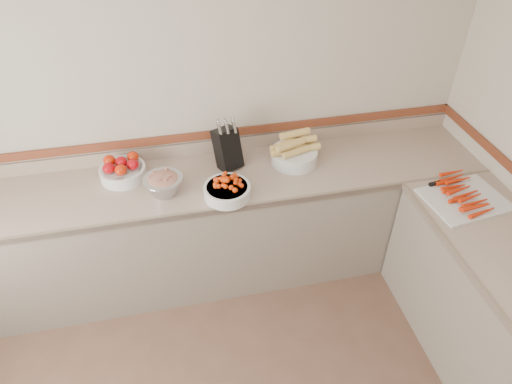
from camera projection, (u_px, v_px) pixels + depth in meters
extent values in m
plane|color=#BFB29D|center=(184.00, 104.00, 3.05)|extent=(4.00, 0.00, 4.00)
cube|color=tan|center=(195.00, 183.00, 3.07)|extent=(4.00, 0.65, 0.04)
cube|color=gray|center=(200.00, 231.00, 3.35)|extent=(4.00, 0.63, 0.86)
cube|color=#7C6753|center=(201.00, 214.00, 2.83)|extent=(4.00, 0.02, 0.04)
cube|color=tan|center=(189.00, 149.00, 3.26)|extent=(4.00, 0.02, 0.10)
cube|color=brown|center=(188.00, 137.00, 3.19)|extent=(4.00, 0.02, 0.06)
cube|color=black|center=(505.00, 332.00, 2.26)|extent=(0.02, 0.58, 0.06)
cylinder|color=silver|center=(499.00, 341.00, 2.31)|extent=(0.02, 0.50, 0.02)
cube|color=black|center=(227.00, 149.00, 3.10)|extent=(0.22, 0.23, 0.30)
cylinder|color=silver|center=(220.00, 129.00, 2.95)|extent=(0.03, 0.04, 0.08)
cylinder|color=silver|center=(227.00, 128.00, 2.96)|extent=(0.03, 0.04, 0.08)
cylinder|color=silver|center=(235.00, 127.00, 2.97)|extent=(0.03, 0.04, 0.08)
cylinder|color=silver|center=(219.00, 127.00, 2.98)|extent=(0.03, 0.04, 0.08)
cylinder|color=silver|center=(226.00, 126.00, 2.98)|extent=(0.03, 0.04, 0.08)
cylinder|color=silver|center=(234.00, 125.00, 2.99)|extent=(0.03, 0.04, 0.08)
cylinder|color=silver|center=(218.00, 124.00, 3.00)|extent=(0.03, 0.04, 0.08)
cylinder|color=silver|center=(226.00, 123.00, 3.01)|extent=(0.03, 0.04, 0.08)
cylinder|color=silver|center=(233.00, 123.00, 3.02)|extent=(0.03, 0.04, 0.08)
cylinder|color=silver|center=(123.00, 172.00, 3.06)|extent=(0.31, 0.31, 0.08)
torus|color=silver|center=(122.00, 168.00, 3.03)|extent=(0.31, 0.31, 0.01)
cylinder|color=white|center=(122.00, 168.00, 3.03)|extent=(0.27, 0.27, 0.01)
ellipsoid|color=#B3070D|center=(109.00, 168.00, 2.97)|extent=(0.08, 0.08, 0.07)
ellipsoid|color=red|center=(121.00, 170.00, 2.95)|extent=(0.08, 0.08, 0.07)
ellipsoid|color=#B3070D|center=(133.00, 164.00, 3.00)|extent=(0.08, 0.08, 0.07)
ellipsoid|color=red|center=(109.00, 160.00, 3.03)|extent=(0.08, 0.08, 0.07)
ellipsoid|color=#B3070D|center=(121.00, 162.00, 3.02)|extent=(0.08, 0.08, 0.07)
ellipsoid|color=red|center=(133.00, 157.00, 3.07)|extent=(0.08, 0.08, 0.07)
cylinder|color=silver|center=(227.00, 191.00, 2.90)|extent=(0.30, 0.30, 0.08)
torus|color=silver|center=(227.00, 187.00, 2.88)|extent=(0.30, 0.30, 0.01)
cylinder|color=white|center=(227.00, 187.00, 2.88)|extent=(0.26, 0.26, 0.01)
sphere|color=red|center=(236.00, 180.00, 2.85)|extent=(0.03, 0.03, 0.03)
sphere|color=red|center=(214.00, 191.00, 2.81)|extent=(0.03, 0.03, 0.03)
sphere|color=red|center=(227.00, 176.00, 2.88)|extent=(0.03, 0.03, 0.03)
sphere|color=red|center=(219.00, 182.00, 2.84)|extent=(0.03, 0.03, 0.03)
sphere|color=red|center=(221.00, 179.00, 2.85)|extent=(0.03, 0.03, 0.03)
sphere|color=red|center=(234.00, 179.00, 2.86)|extent=(0.03, 0.03, 0.03)
sphere|color=red|center=(223.00, 192.00, 2.79)|extent=(0.03, 0.03, 0.03)
sphere|color=red|center=(226.00, 177.00, 2.86)|extent=(0.03, 0.03, 0.03)
sphere|color=red|center=(235.00, 190.00, 2.81)|extent=(0.03, 0.03, 0.03)
sphere|color=red|center=(239.00, 190.00, 2.81)|extent=(0.03, 0.03, 0.03)
sphere|color=red|center=(227.00, 178.00, 2.83)|extent=(0.03, 0.03, 0.03)
sphere|color=red|center=(229.00, 173.00, 2.95)|extent=(0.03, 0.03, 0.03)
sphere|color=red|center=(217.00, 182.00, 2.84)|extent=(0.03, 0.03, 0.03)
sphere|color=red|center=(236.00, 177.00, 2.91)|extent=(0.03, 0.03, 0.03)
sphere|color=red|center=(230.00, 179.00, 2.85)|extent=(0.03, 0.03, 0.03)
sphere|color=red|center=(234.00, 176.00, 2.91)|extent=(0.03, 0.03, 0.03)
sphere|color=red|center=(215.00, 184.00, 2.83)|extent=(0.03, 0.03, 0.03)
sphere|color=red|center=(210.00, 185.00, 2.85)|extent=(0.03, 0.03, 0.03)
sphere|color=red|center=(230.00, 177.00, 2.89)|extent=(0.03, 0.03, 0.03)
sphere|color=red|center=(231.00, 178.00, 2.85)|extent=(0.03, 0.03, 0.03)
sphere|color=red|center=(226.00, 179.00, 2.85)|extent=(0.03, 0.03, 0.03)
sphere|color=red|center=(236.00, 178.00, 2.89)|extent=(0.03, 0.03, 0.03)
sphere|color=red|center=(226.00, 180.00, 2.85)|extent=(0.03, 0.03, 0.03)
sphere|color=red|center=(216.00, 176.00, 2.92)|extent=(0.03, 0.03, 0.03)
sphere|color=red|center=(225.00, 173.00, 2.95)|extent=(0.03, 0.03, 0.03)
sphere|color=red|center=(216.00, 176.00, 2.93)|extent=(0.03, 0.03, 0.03)
sphere|color=red|center=(227.00, 178.00, 2.84)|extent=(0.03, 0.03, 0.03)
sphere|color=red|center=(213.00, 186.00, 2.84)|extent=(0.03, 0.03, 0.03)
sphere|color=red|center=(227.00, 180.00, 2.85)|extent=(0.03, 0.03, 0.03)
sphere|color=red|center=(225.00, 177.00, 2.84)|extent=(0.03, 0.03, 0.03)
cylinder|color=silver|center=(294.00, 156.00, 3.19)|extent=(0.32, 0.32, 0.10)
torus|color=silver|center=(294.00, 151.00, 3.16)|extent=(0.32, 0.32, 0.01)
cylinder|color=tan|center=(286.00, 151.00, 3.12)|extent=(0.22, 0.09, 0.05)
cylinder|color=tan|center=(297.00, 152.00, 3.11)|extent=(0.22, 0.11, 0.05)
cylinder|color=tan|center=(305.00, 148.00, 3.15)|extent=(0.22, 0.05, 0.05)
cylinder|color=tan|center=(285.00, 145.00, 3.17)|extent=(0.22, 0.10, 0.05)
cylinder|color=tan|center=(298.00, 143.00, 3.19)|extent=(0.22, 0.06, 0.05)
cylinder|color=tan|center=(292.00, 142.00, 3.11)|extent=(0.22, 0.10, 0.05)
cylinder|color=tan|center=(301.00, 140.00, 3.13)|extent=(0.22, 0.06, 0.05)
cylinder|color=tan|center=(295.00, 134.00, 3.11)|extent=(0.22, 0.08, 0.05)
cylinder|color=tan|center=(290.00, 145.00, 3.08)|extent=(0.22, 0.12, 0.05)
cylinder|color=#B2B2BA|center=(164.00, 186.00, 2.92)|extent=(0.26, 0.26, 0.12)
torus|color=#B2B2BA|center=(163.00, 179.00, 2.88)|extent=(0.26, 0.26, 0.01)
ellipsoid|color=#A7134B|center=(163.00, 180.00, 2.89)|extent=(0.21, 0.21, 0.07)
cube|color=#A7134B|center=(153.00, 173.00, 2.92)|extent=(0.02, 0.02, 0.02)
cube|color=#93AC53|center=(170.00, 176.00, 2.87)|extent=(0.02, 0.02, 0.02)
cube|color=#A7134B|center=(167.00, 180.00, 2.84)|extent=(0.02, 0.02, 0.02)
cube|color=#93AC53|center=(167.00, 169.00, 2.92)|extent=(0.02, 0.02, 0.02)
cube|color=#A7134B|center=(162.00, 175.00, 2.88)|extent=(0.02, 0.02, 0.02)
cube|color=#93AC53|center=(156.00, 179.00, 2.86)|extent=(0.02, 0.02, 0.02)
cube|color=#A7134B|center=(164.00, 177.00, 2.89)|extent=(0.02, 0.02, 0.02)
cube|color=#93AC53|center=(163.00, 177.00, 2.88)|extent=(0.02, 0.02, 0.02)
cube|color=#A7134B|center=(161.00, 184.00, 2.83)|extent=(0.02, 0.02, 0.02)
cube|color=#93AC53|center=(160.00, 180.00, 2.83)|extent=(0.02, 0.02, 0.02)
cube|color=#A7134B|center=(150.00, 178.00, 2.88)|extent=(0.02, 0.02, 0.02)
cube|color=#93AC53|center=(162.00, 177.00, 2.88)|extent=(0.02, 0.02, 0.02)
cube|color=#A7134B|center=(168.00, 177.00, 2.87)|extent=(0.02, 0.02, 0.02)
cube|color=#93AC53|center=(163.00, 180.00, 2.87)|extent=(0.02, 0.02, 0.02)
cube|color=silver|center=(465.00, 199.00, 2.89)|extent=(0.53, 0.44, 0.01)
cone|color=red|center=(480.00, 213.00, 2.76)|extent=(0.19, 0.05, 0.03)
cone|color=red|center=(479.00, 206.00, 2.76)|extent=(0.19, 0.05, 0.03)
cone|color=red|center=(475.00, 207.00, 2.80)|extent=(0.19, 0.05, 0.03)
cone|color=red|center=(472.00, 204.00, 2.82)|extent=(0.19, 0.05, 0.03)
cone|color=red|center=(471.00, 197.00, 2.83)|extent=(0.19, 0.05, 0.03)
cone|color=red|center=(467.00, 198.00, 2.87)|extent=(0.19, 0.05, 0.03)
cone|color=red|center=(464.00, 195.00, 2.89)|extent=(0.19, 0.05, 0.03)
cone|color=red|center=(463.00, 189.00, 2.89)|extent=(0.19, 0.05, 0.03)
cone|color=red|center=(459.00, 189.00, 2.93)|extent=(0.19, 0.05, 0.03)
cone|color=red|center=(457.00, 187.00, 2.95)|extent=(0.19, 0.05, 0.03)
cone|color=red|center=(455.00, 181.00, 2.96)|extent=(0.19, 0.05, 0.03)
cone|color=red|center=(452.00, 181.00, 3.00)|extent=(0.19, 0.05, 0.03)
cone|color=red|center=(450.00, 179.00, 3.02)|extent=(0.19, 0.05, 0.03)
cone|color=red|center=(448.00, 173.00, 3.03)|extent=(0.19, 0.05, 0.03)
cube|color=silver|center=(457.00, 181.00, 3.02)|extent=(0.21, 0.06, 0.00)
cube|color=black|center=(436.00, 183.00, 2.99)|extent=(0.11, 0.04, 0.02)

